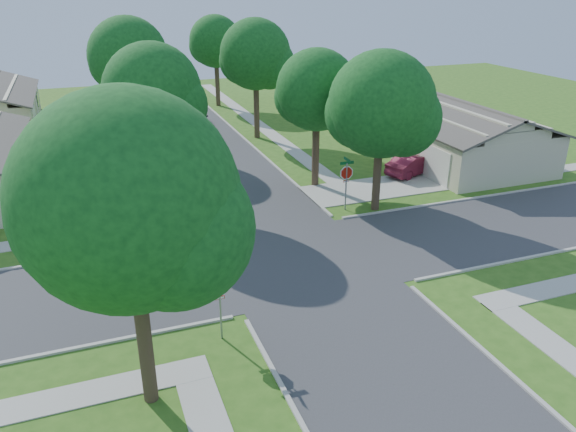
% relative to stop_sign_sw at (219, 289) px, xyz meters
% --- Properties ---
extents(ground, '(100.00, 100.00, 0.00)m').
position_rel_stop_sign_sw_xyz_m(ground, '(4.70, 4.70, -2.03)').
color(ground, '#305C19').
rests_on(ground, ground).
extents(road_ns, '(7.00, 100.00, 0.02)m').
position_rel_stop_sign_sw_xyz_m(road_ns, '(4.70, 4.70, -2.03)').
color(road_ns, '#333335').
rests_on(road_ns, ground).
extents(sidewalk_ne, '(1.20, 40.00, 0.04)m').
position_rel_stop_sign_sw_xyz_m(sidewalk_ne, '(10.80, 30.70, -2.01)').
color(sidewalk_ne, '#9E9B91').
rests_on(sidewalk_ne, ground).
extents(sidewalk_nw, '(1.20, 40.00, 0.04)m').
position_rel_stop_sign_sw_xyz_m(sidewalk_nw, '(-1.40, 30.70, -2.01)').
color(sidewalk_nw, '#9E9B91').
rests_on(sidewalk_nw, ground).
extents(driveway, '(8.80, 3.60, 0.05)m').
position_rel_stop_sign_sw_xyz_m(driveway, '(12.60, 11.80, -2.01)').
color(driveway, '#9E9B91').
rests_on(driveway, ground).
extents(stop_sign_sw, '(1.05, 0.80, 2.98)m').
position_rel_stop_sign_sw_xyz_m(stop_sign_sw, '(0.00, 0.00, 0.00)').
color(stop_sign_sw, gray).
rests_on(stop_sign_sw, ground).
extents(stop_sign_ne, '(1.05, 0.80, 2.98)m').
position_rel_stop_sign_sw_xyz_m(stop_sign_ne, '(9.40, 9.40, 0.00)').
color(stop_sign_ne, gray).
rests_on(stop_sign_ne, ground).
extents(tree_e_near, '(4.97, 4.80, 8.28)m').
position_rel_stop_sign_sw_xyz_m(tree_e_near, '(9.45, 13.71, 3.61)').
color(tree_e_near, '#38281C').
rests_on(tree_e_near, ground).
extents(tree_e_mid, '(5.59, 5.40, 9.21)m').
position_rel_stop_sign_sw_xyz_m(tree_e_mid, '(9.46, 25.71, 4.22)').
color(tree_e_mid, '#38281C').
rests_on(tree_e_mid, ground).
extents(tree_e_far, '(5.17, 5.00, 8.72)m').
position_rel_stop_sign_sw_xyz_m(tree_e_far, '(9.45, 38.71, 3.95)').
color(tree_e_far, '#38281C').
rests_on(tree_e_far, ground).
extents(tree_w_near, '(5.38, 5.20, 8.97)m').
position_rel_stop_sign_sw_xyz_m(tree_w_near, '(0.06, 13.71, 4.08)').
color(tree_w_near, '#38281C').
rests_on(tree_w_near, ground).
extents(tree_w_mid, '(5.80, 5.60, 9.56)m').
position_rel_stop_sign_sw_xyz_m(tree_w_mid, '(0.06, 25.71, 4.46)').
color(tree_w_mid, '#38281C').
rests_on(tree_w_mid, ground).
extents(tree_w_far, '(4.76, 4.60, 8.04)m').
position_rel_stop_sign_sw_xyz_m(tree_w_far, '(0.05, 38.71, 3.48)').
color(tree_w_far, '#38281C').
rests_on(tree_w_far, ground).
extents(tree_sw_corner, '(6.21, 6.00, 9.55)m').
position_rel_stop_sign_sw_xyz_m(tree_sw_corner, '(-2.74, -2.29, 4.23)').
color(tree_sw_corner, '#38281C').
rests_on(tree_sw_corner, ground).
extents(tree_ne_corner, '(5.80, 5.60, 8.66)m').
position_rel_stop_sign_sw_xyz_m(tree_ne_corner, '(11.06, 8.91, 3.56)').
color(tree_ne_corner, '#38281C').
rests_on(tree_ne_corner, ground).
extents(house_ne_near, '(8.42, 13.60, 4.23)m').
position_rel_stop_sign_sw_xyz_m(house_ne_near, '(20.69, 15.70, -0.51)').
color(house_ne_near, '#B5AD8F').
rests_on(house_ne_near, ground).
extents(house_ne_far, '(8.42, 13.60, 4.23)m').
position_rel_stop_sign_sw_xyz_m(house_ne_far, '(20.69, 33.70, -0.51)').
color(house_ne_far, '#B5AD8F').
rests_on(house_ne_far, ground).
extents(car_driveway, '(4.36, 2.82, 1.36)m').
position_rel_stop_sign_sw_xyz_m(car_driveway, '(16.20, 13.40, -1.35)').
color(car_driveway, '#5B1225').
rests_on(car_driveway, ground).
extents(car_curb_east, '(2.03, 4.02, 1.31)m').
position_rel_stop_sign_sw_xyz_m(car_curb_east, '(5.90, 31.45, -1.37)').
color(car_curb_east, black).
rests_on(car_curb_east, ground).
extents(car_curb_west, '(2.42, 5.14, 1.45)m').
position_rel_stop_sign_sw_xyz_m(car_curb_west, '(1.50, 49.96, -1.31)').
color(car_curb_west, black).
rests_on(car_curb_west, ground).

